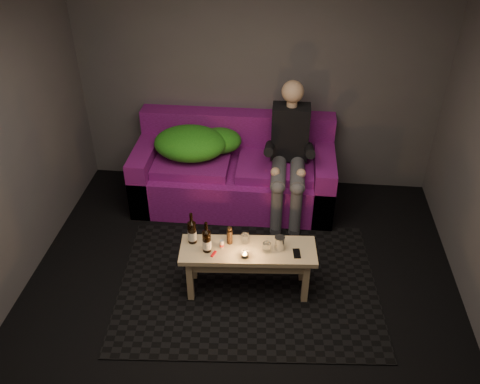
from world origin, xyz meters
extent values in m
plane|color=black|center=(0.00, 0.00, 0.00)|extent=(4.50, 4.50, 0.00)
plane|color=silver|center=(0.00, 0.00, 2.60)|extent=(4.50, 4.50, 0.00)
plane|color=#504D4F|center=(0.00, 2.25, 1.30)|extent=(4.00, 0.00, 4.00)
cube|color=black|center=(0.06, 0.42, 0.01)|extent=(2.49, 1.90, 0.01)
cube|color=#650D51|center=(-0.21, 1.77, 0.23)|extent=(2.17, 0.98, 0.46)
cube|color=#650D51|center=(-0.21, 2.14, 0.70)|extent=(2.17, 0.24, 0.48)
cube|color=#650D51|center=(-1.19, 1.77, 0.34)|extent=(0.22, 0.98, 0.67)
cube|color=#650D51|center=(0.77, 1.77, 0.34)|extent=(0.22, 0.98, 0.67)
cube|color=#650D51|center=(-0.67, 1.72, 0.50)|extent=(0.82, 0.65, 0.11)
cube|color=#650D51|center=(0.24, 1.72, 0.50)|extent=(0.82, 0.65, 0.11)
ellipsoid|color=#177916|center=(-0.69, 1.77, 0.72)|extent=(0.78, 0.61, 0.33)
ellipsoid|color=#177916|center=(-0.38, 1.92, 0.68)|extent=(0.48, 0.39, 0.26)
ellipsoid|color=#177916|center=(-0.93, 1.90, 0.64)|extent=(0.35, 0.28, 0.17)
cube|color=black|center=(0.38, 1.82, 0.88)|extent=(0.39, 0.24, 0.60)
sphere|color=#DBAE88|center=(0.38, 1.82, 1.34)|extent=(0.23, 0.23, 0.23)
cylinder|color=#44454D|center=(0.28, 1.49, 0.58)|extent=(0.15, 0.54, 0.15)
cylinder|color=#44454D|center=(0.48, 1.49, 0.58)|extent=(0.15, 0.54, 0.15)
cylinder|color=#44454D|center=(0.28, 1.23, 0.28)|extent=(0.12, 0.12, 0.55)
cylinder|color=#44454D|center=(0.48, 1.23, 0.28)|extent=(0.12, 0.12, 0.55)
cube|color=black|center=(0.28, 1.16, 0.03)|extent=(0.10, 0.24, 0.07)
cube|color=black|center=(0.48, 1.16, 0.03)|extent=(0.10, 0.24, 0.07)
cube|color=#E1B584|center=(0.06, 0.37, 0.46)|extent=(1.21, 0.46, 0.04)
cube|color=#E1B584|center=(0.06, 0.37, 0.39)|extent=(1.05, 0.37, 0.11)
cube|color=#E1B584|center=(-0.43, 0.20, 0.22)|extent=(0.06, 0.06, 0.44)
cube|color=#E1B584|center=(-0.45, 0.47, 0.22)|extent=(0.06, 0.06, 0.44)
cube|color=#E1B584|center=(0.58, 0.27, 0.22)|extent=(0.06, 0.06, 0.44)
cube|color=#E1B584|center=(0.56, 0.54, 0.22)|extent=(0.06, 0.06, 0.44)
cylinder|color=black|center=(-0.44, 0.42, 0.59)|extent=(0.08, 0.08, 0.21)
cylinder|color=white|center=(-0.44, 0.42, 0.56)|extent=(0.08, 0.08, 0.09)
cone|color=black|center=(-0.44, 0.42, 0.71)|extent=(0.08, 0.08, 0.03)
cylinder|color=black|center=(-0.44, 0.42, 0.74)|extent=(0.03, 0.03, 0.10)
cylinder|color=black|center=(-0.29, 0.31, 0.59)|extent=(0.07, 0.07, 0.21)
cylinder|color=white|center=(-0.29, 0.31, 0.56)|extent=(0.08, 0.08, 0.09)
cone|color=black|center=(-0.29, 0.31, 0.71)|extent=(0.07, 0.07, 0.03)
cylinder|color=black|center=(-0.29, 0.31, 0.74)|extent=(0.03, 0.03, 0.10)
cylinder|color=silver|center=(-0.17, 0.37, 0.52)|extent=(0.04, 0.04, 0.08)
cylinder|color=black|center=(-0.11, 0.43, 0.55)|extent=(0.05, 0.05, 0.14)
cylinder|color=white|center=(0.03, 0.46, 0.53)|extent=(0.07, 0.07, 0.08)
cylinder|color=white|center=(0.04, 0.26, 0.51)|extent=(0.06, 0.06, 0.05)
sphere|color=orange|center=(0.04, 0.26, 0.52)|extent=(0.02, 0.02, 0.02)
cylinder|color=white|center=(0.22, 0.35, 0.53)|extent=(0.08, 0.08, 0.09)
cylinder|color=silver|center=(0.33, 0.40, 0.55)|extent=(0.10, 0.10, 0.12)
cube|color=black|center=(0.48, 0.35, 0.49)|extent=(0.07, 0.13, 0.01)
cube|color=#B60B11|center=(-0.23, 0.27, 0.49)|extent=(0.05, 0.08, 0.01)
camera|label=1|loc=(0.32, -2.97, 3.40)|focal=38.00mm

